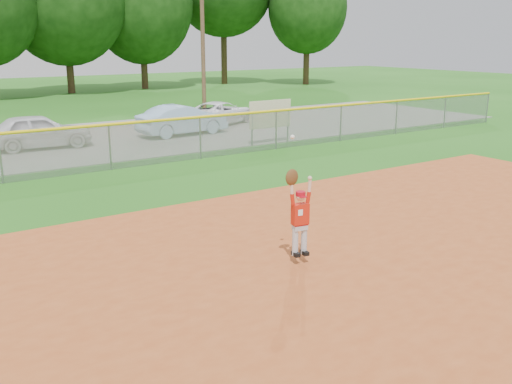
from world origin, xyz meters
The scene contains 10 objects.
ground centered at (0.00, 0.00, 0.00)m, with size 120.00×120.00×0.00m, color #205F15.
clay_infield centered at (0.00, -3.00, 0.02)m, with size 24.00×16.00×0.04m, color #A3471D.
parking_strip centered at (0.00, 16.00, 0.01)m, with size 44.00×10.00×0.03m, color slate.
car_white_a centered at (-1.05, 15.12, 0.71)m, with size 1.60×3.98×1.35m, color silver.
car_blue centered at (5.10, 14.97, 0.70)m, with size 1.41×4.04×1.33m, color #97BDE1.
car_white_b centered at (8.14, 16.89, 0.60)m, with size 1.89×4.10×1.14m, color white.
sponsor_sign centered at (7.10, 11.03, 1.18)m, with size 2.01×0.07×1.78m.
outfield_fence centered at (0.00, 10.00, 0.88)m, with size 40.06×0.10×1.55m.
power_lines centered at (1.00, 22.00, 4.68)m, with size 19.40×0.24×9.00m.
ballplayer centered at (0.15, 0.12, 1.04)m, with size 0.56×0.27×2.32m.
Camera 1 is at (-6.14, -7.93, 4.18)m, focal length 40.00 mm.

